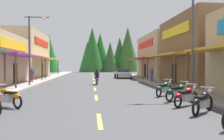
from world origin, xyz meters
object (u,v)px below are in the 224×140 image
Objects in this scene: streetlamp_right at (187,29)px; motorcycle_parked_right_2 at (203,101)px; motorcycle_parked_right_3 at (186,96)px; motorcycle_parked_right_4 at (178,92)px; pedestrian_waiting at (152,74)px; motorcycle_parked_right_5 at (164,88)px; streetlamp_left at (33,41)px; pedestrian_by_shop at (31,74)px; rider_cruising_lead at (97,78)px; motorcycle_parked_left_3 at (8,97)px; parked_car_curbside at (123,73)px.

streetlamp_right is 3.97× the size of motorcycle_parked_right_2.
motorcycle_parked_right_3 is 1.83m from motorcycle_parked_right_4.
streetlamp_right is 3.69× the size of pedestrian_waiting.
motorcycle_parked_right_2 is 3.60m from motorcycle_parked_right_4.
streetlamp_right is 4.02m from motorcycle_parked_right_4.
pedestrian_waiting is at bearing 86.37° from streetlamp_right.
motorcycle_parked_right_5 is (-0.20, 1.92, 0.00)m from motorcycle_parked_right_4.
motorcycle_parked_right_4 is at bearing -130.12° from motorcycle_parked_right_5.
streetlamp_left is at bearing 91.81° from motorcycle_parked_right_3.
streetlamp_left is 3.81× the size of pedestrian_by_shop.
motorcycle_parked_right_5 is 0.97× the size of pedestrian_by_shop.
pedestrian_by_shop is at bearing 70.67° from rider_cruising_lead.
motorcycle_parked_right_3 is 8.35m from motorcycle_parked_left_3.
motorcycle_parked_right_5 is 0.94× the size of pedestrian_waiting.
streetlamp_right is 21.22m from parked_car_curbside.
motorcycle_parked_right_4 and motorcycle_parked_left_3 have the same top height.
motorcycle_parked_right_2 is 15.40m from rider_cruising_lead.
streetlamp_left is 12.94m from motorcycle_parked_right_5.
parked_car_curbside is (0.07, 24.08, 0.20)m from motorcycle_parked_right_3.
pedestrian_waiting reaches higher than motorcycle_parked_right_5.
streetlamp_right is at bearing 4.00° from pedestrian_by_shop.
pedestrian_waiting reaches higher than rider_cruising_lead.
pedestrian_waiting is 9.43m from parked_car_curbside.
pedestrian_by_shop is at bearing 134.75° from streetlamp_right.
motorcycle_parked_right_3 is 0.40× the size of parked_car_curbside.
motorcycle_parked_right_2 is 0.93× the size of pedestrian_waiting.
streetlamp_left is 3.99× the size of motorcycle_parked_right_2.
parked_car_curbside is at bearing 43.97° from motorcycle_parked_right_5.
motorcycle_parked_right_5 is (9.81, -7.60, -3.65)m from streetlamp_left.
motorcycle_parked_left_3 is at bearing -82.75° from streetlamp_left.
motorcycle_parked_right_3 is at bearing -145.10° from motorcycle_parked_left_3.
rider_cruising_lead is (-3.92, 14.90, 0.17)m from motorcycle_parked_right_2.
pedestrian_waiting reaches higher than motorcycle_parked_right_3.
motorcycle_parked_right_5 is (0.10, 5.50, 0.00)m from motorcycle_parked_right_2.
motorcycle_parked_right_3 is at bearing -130.54° from motorcycle_parked_right_4.
motorcycle_parked_right_5 is at bearing -37.75° from streetlamp_left.
motorcycle_parked_left_3 is (-8.42, -3.33, 0.00)m from motorcycle_parked_right_5.
parked_car_curbside is (-1.26, 20.90, -3.43)m from streetlamp_right.
motorcycle_parked_right_4 is (-1.05, -1.37, -3.63)m from streetlamp_right.
motorcycle_parked_right_3 is at bearing -5.66° from pedestrian_by_shop.
pedestrian_by_shop is (-6.97, 2.41, 0.31)m from rider_cruising_lead.
motorcycle_parked_right_2 is (-1.35, -4.96, -3.63)m from streetlamp_right.
streetlamp_right reaches higher than pedestrian_waiting.
rider_cruising_lead is at bearing 67.85° from motorcycle_parked_right_3.
motorcycle_parked_right_3 is at bearing -49.32° from streetlamp_left.
motorcycle_parked_left_3 is 13.47m from rider_cruising_lead.
parked_car_curbside is (8.41, 23.69, 0.20)m from motorcycle_parked_left_3.
pedestrian_by_shop is at bearing 157.49° from pedestrian_waiting.
streetlamp_left is 11.61m from motorcycle_parked_left_3.
pedestrian_by_shop is (-10.91, 15.53, 0.48)m from motorcycle_parked_right_3.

